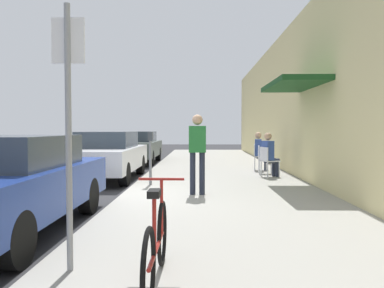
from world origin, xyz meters
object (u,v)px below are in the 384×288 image
(cafe_chair_0, at_px, (268,160))
(pedestrian_standing, at_px, (197,148))
(bicycle_0, at_px, (156,245))
(street_sign, at_px, (68,116))
(cafe_chair_2, at_px, (258,155))
(seated_patron_0, at_px, (270,153))
(parked_car_0, at_px, (7,183))
(cafe_chair_1, at_px, (263,157))
(parked_car_1, at_px, (107,155))
(parked_car_2, at_px, (137,147))
(parking_meter, at_px, (150,154))
(seated_patron_2, at_px, (260,150))

(cafe_chair_0, distance_m, pedestrian_standing, 3.71)
(bicycle_0, relative_size, cafe_chair_0, 1.97)
(cafe_chair_0, xyz_separation_m, pedestrian_standing, (-2.03, -3.06, 0.50))
(street_sign, bearing_deg, cafe_chair_2, 70.67)
(cafe_chair_0, bearing_deg, bicycle_0, -106.89)
(seated_patron_0, bearing_deg, bicycle_0, -107.22)
(pedestrian_standing, bearing_deg, cafe_chair_2, 67.44)
(bicycle_0, bearing_deg, parked_car_0, 139.11)
(cafe_chair_1, bearing_deg, cafe_chair_2, 89.98)
(parked_car_0, distance_m, parked_car_1, 6.03)
(parked_car_0, relative_size, cafe_chair_0, 5.06)
(parked_car_1, distance_m, cafe_chair_0, 4.78)
(parked_car_0, relative_size, parked_car_2, 1.00)
(seated_patron_0, bearing_deg, parked_car_1, 176.84)
(parked_car_0, xyz_separation_m, pedestrian_standing, (2.73, 2.69, 0.38))
(parked_car_1, bearing_deg, parked_car_2, 90.00)
(parking_meter, height_order, street_sign, street_sign)
(parked_car_0, distance_m, cafe_chair_0, 7.47)
(parking_meter, bearing_deg, cafe_chair_1, 37.93)
(parking_meter, bearing_deg, street_sign, -90.49)
(cafe_chair_2, relative_size, pedestrian_standing, 0.51)
(street_sign, relative_size, bicycle_0, 1.52)
(cafe_chair_0, height_order, pedestrian_standing, pedestrian_standing)
(parking_meter, relative_size, bicycle_0, 0.77)
(bicycle_0, height_order, seated_patron_2, seated_patron_2)
(parked_car_1, xyz_separation_m, pedestrian_standing, (2.73, -3.35, 0.38))
(parking_meter, distance_m, street_sign, 5.87)
(parked_car_1, bearing_deg, cafe_chair_1, 6.76)
(street_sign, height_order, seated_patron_2, street_sign)
(parking_meter, height_order, seated_patron_2, parking_meter)
(parked_car_1, bearing_deg, seated_patron_2, 17.64)
(pedestrian_standing, bearing_deg, street_sign, -105.59)
(cafe_chair_1, bearing_deg, bicycle_0, -105.28)
(cafe_chair_2, bearing_deg, parked_car_0, -122.16)
(street_sign, height_order, seated_patron_0, street_sign)
(parked_car_0, bearing_deg, cafe_chair_0, 50.33)
(street_sign, bearing_deg, bicycle_0, -21.31)
(cafe_chair_1, bearing_deg, seated_patron_0, -85.81)
(bicycle_0, bearing_deg, parked_car_1, 106.45)
(parked_car_1, bearing_deg, parked_car_0, -90.00)
(parked_car_2, xyz_separation_m, bicycle_0, (2.39, -13.61, -0.26))
(parked_car_2, distance_m, parking_meter, 7.61)
(parking_meter, relative_size, seated_patron_2, 1.02)
(parked_car_2, bearing_deg, cafe_chair_1, -46.07)
(street_sign, xyz_separation_m, cafe_chair_2, (3.26, 9.30, -1.02))
(parked_car_2, xyz_separation_m, cafe_chair_2, (4.76, -3.97, -0.11))
(cafe_chair_0, height_order, seated_patron_0, seated_patron_0)
(parked_car_2, distance_m, cafe_chair_2, 6.20)
(parked_car_2, height_order, bicycle_0, parked_car_2)
(parked_car_1, relative_size, seated_patron_2, 3.41)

